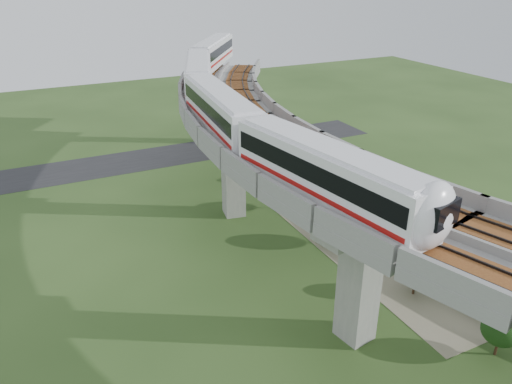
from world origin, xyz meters
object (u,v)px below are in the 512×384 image
metro_train (230,91)px  car_white (502,281)px  car_dark (375,190)px  car_red (426,233)px

metro_train → car_white: metro_train is taller
car_dark → car_red: bearing=-179.3°
metro_train → car_red: 23.10m
car_white → car_dark: size_ratio=0.84×
metro_train → car_dark: (15.05, -5.07, -11.62)m
metro_train → car_red: (13.13, -15.05, -11.60)m
metro_train → car_red: metro_train is taller
car_red → car_dark: (1.91, 9.99, -0.01)m
car_red → car_dark: 10.17m
metro_train → car_white: size_ratio=15.95×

